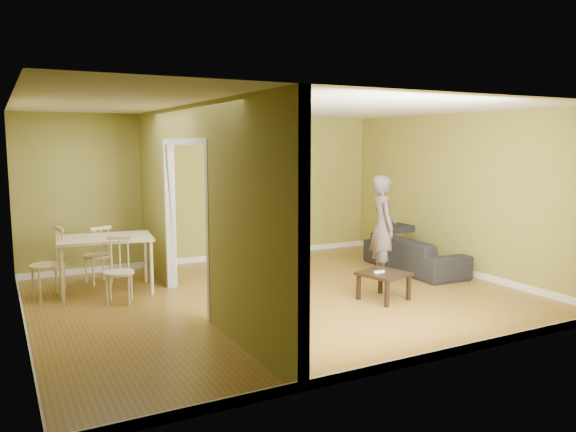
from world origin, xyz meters
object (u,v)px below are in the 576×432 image
object	(u,v)px
dining_table	(105,242)
chair_near	(119,271)
chair_left	(47,263)
chair_far	(98,254)
coffee_table	(384,276)
sofa	(414,248)
person	(383,218)
bookshelf	(281,205)

from	to	relation	value
dining_table	chair_near	bearing A→B (deg)	-86.33
chair_left	chair_far	bearing A→B (deg)	116.32
coffee_table	chair_near	xyz separation A→B (m)	(-3.22, 1.52, 0.12)
dining_table	chair_near	size ratio (longest dim) A/B	1.45
chair_near	chair_far	xyz separation A→B (m)	(-0.06, 1.27, 0.00)
chair_left	chair_far	size ratio (longest dim) A/B	1.10
sofa	coffee_table	xyz separation A→B (m)	(-1.54, -1.19, -0.05)
coffee_table	chair_left	world-z (taller)	chair_left
sofa	person	bearing A→B (deg)	105.41
person	chair_far	world-z (taller)	person
coffee_table	chair_near	size ratio (longest dim) A/B	0.65
bookshelf	chair_far	distance (m)	3.52
person	chair_left	xyz separation A→B (m)	(-4.78, 1.18, -0.47)
bookshelf	dining_table	size ratio (longest dim) A/B	1.50
chair_left	coffee_table	bearing A→B (deg)	49.51
bookshelf	chair_near	xyz separation A→B (m)	(-3.37, -1.86, -0.52)
dining_table	chair_far	distance (m)	0.66
sofa	chair_far	size ratio (longest dim) A/B	2.21
bookshelf	coffee_table	xyz separation A→B (m)	(-0.16, -3.38, -0.63)
coffee_table	chair_left	distance (m)	4.60
dining_table	chair_near	xyz separation A→B (m)	(0.04, -0.67, -0.28)
chair_left	chair_far	xyz separation A→B (m)	(0.76, 0.60, -0.05)
chair_far	person	bearing A→B (deg)	142.14
bookshelf	chair_far	bearing A→B (deg)	-170.35
person	bookshelf	distance (m)	2.43
sofa	person	xyz separation A→B (m)	(-0.80, -0.17, 0.58)
coffee_table	bookshelf	bearing A→B (deg)	87.34
coffee_table	chair_left	size ratio (longest dim) A/B	0.58
person	chair_left	size ratio (longest dim) A/B	1.95
person	dining_table	bearing A→B (deg)	92.14
sofa	person	distance (m)	1.00
chair_near	chair_far	world-z (taller)	chair_far
person	chair_near	size ratio (longest dim) A/B	2.17
chair_far	dining_table	bearing A→B (deg)	77.75
coffee_table	chair_far	size ratio (longest dim) A/B	0.64
bookshelf	coffee_table	bearing A→B (deg)	-92.66
person	chair_far	distance (m)	4.43
coffee_table	chair_left	xyz separation A→B (m)	(-4.03, 2.20, 0.17)
coffee_table	chair_left	bearing A→B (deg)	151.45
dining_table	chair_far	bearing A→B (deg)	91.75
dining_table	chair_left	world-z (taller)	chair_left
chair_far	coffee_table	bearing A→B (deg)	125.55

